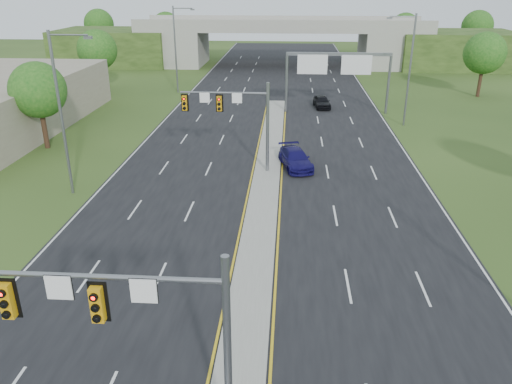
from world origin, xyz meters
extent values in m
cube|color=black|center=(0.00, 35.00, 0.01)|extent=(24.00, 160.00, 0.02)
cube|color=gray|center=(0.00, 23.00, 0.10)|extent=(2.00, 54.00, 0.16)
cube|color=gold|center=(-1.15, 23.00, 0.03)|extent=(0.12, 54.00, 0.01)
cube|color=gold|center=(1.15, 23.00, 0.03)|extent=(0.12, 54.00, 0.01)
cube|color=silver|center=(-11.80, 35.00, 0.03)|extent=(0.12, 160.00, 0.01)
cube|color=silver|center=(11.80, 35.00, 0.03)|extent=(0.12, 160.00, 0.01)
cylinder|color=slate|center=(0.00, 0.00, 3.50)|extent=(0.24, 0.24, 7.00)
cylinder|color=slate|center=(-3.25, 0.00, 6.20)|extent=(6.50, 0.16, 0.16)
cube|color=orange|center=(-3.58, -0.25, 5.45)|extent=(0.35, 0.25, 1.10)
cube|color=orange|center=(-6.17, -0.25, 5.45)|extent=(0.35, 0.25, 1.10)
cube|color=black|center=(-3.58, -0.11, 5.45)|extent=(0.55, 0.04, 1.30)
cube|color=black|center=(-6.17, -0.11, 5.45)|extent=(0.55, 0.04, 1.30)
sphere|color=#FF0C05|center=(-3.58, -0.38, 5.80)|extent=(0.20, 0.20, 0.20)
sphere|color=#FF0C05|center=(-6.17, -0.38, 5.80)|extent=(0.20, 0.20, 0.20)
cube|color=white|center=(-4.68, -0.10, 5.85)|extent=(0.75, 0.04, 0.75)
cube|color=white|center=(-2.27, -0.10, 5.85)|extent=(0.75, 0.04, 0.75)
cylinder|color=slate|center=(0.00, 25.00, 3.50)|extent=(0.24, 0.24, 7.00)
cylinder|color=slate|center=(-3.25, 25.00, 6.20)|extent=(6.50, 0.16, 0.16)
cube|color=orange|center=(-3.58, 24.75, 5.45)|extent=(0.35, 0.25, 1.10)
cube|color=orange|center=(-6.17, 24.75, 5.45)|extent=(0.35, 0.25, 1.10)
cube|color=black|center=(-3.58, 24.89, 5.45)|extent=(0.55, 0.04, 1.30)
cube|color=black|center=(-6.17, 24.89, 5.45)|extent=(0.55, 0.04, 1.30)
sphere|color=#FF0C05|center=(-3.58, 24.62, 5.80)|extent=(0.20, 0.20, 0.20)
sphere|color=#FF0C05|center=(-6.17, 24.62, 5.80)|extent=(0.20, 0.20, 0.20)
cube|color=white|center=(-4.68, 24.90, 5.85)|extent=(0.75, 0.04, 0.75)
cube|color=white|center=(-2.27, 24.90, 5.85)|extent=(0.75, 0.04, 0.75)
cylinder|color=slate|center=(1.20, 45.00, 3.30)|extent=(0.28, 0.28, 6.60)
cylinder|color=slate|center=(12.50, 45.00, 3.30)|extent=(0.28, 0.28, 6.60)
cube|color=slate|center=(6.85, 45.00, 6.50)|extent=(11.50, 0.35, 0.35)
cube|color=#0C581F|center=(4.00, 44.80, 5.40)|extent=(3.20, 0.08, 2.00)
cube|color=#0C581F|center=(8.80, 44.80, 5.40)|extent=(3.20, 0.08, 2.00)
cube|color=silver|center=(4.00, 44.75, 5.40)|extent=(3.30, 0.03, 2.10)
cube|color=silver|center=(8.80, 44.75, 5.40)|extent=(3.30, 0.03, 2.10)
cube|color=gray|center=(-17.00, 80.00, 3.00)|extent=(6.00, 12.00, 6.00)
cube|color=gray|center=(17.00, 80.00, 3.00)|extent=(6.00, 12.00, 6.00)
cube|color=#273F16|center=(-30.00, 80.00, 3.00)|extent=(20.00, 14.00, 6.00)
cube|color=#273F16|center=(30.00, 80.00, 3.00)|extent=(20.00, 14.00, 6.00)
cube|color=gray|center=(0.00, 80.00, 6.60)|extent=(50.00, 12.00, 1.20)
cube|color=gray|center=(0.00, 74.20, 7.65)|extent=(50.00, 0.40, 0.90)
cube|color=gray|center=(0.00, 85.80, 7.65)|extent=(50.00, 0.40, 0.90)
cylinder|color=slate|center=(-13.50, 20.00, 5.50)|extent=(0.20, 0.20, 11.00)
cylinder|color=slate|center=(-12.25, 20.00, 10.70)|extent=(2.50, 0.12, 0.12)
cube|color=slate|center=(-11.00, 20.00, 10.55)|extent=(0.50, 0.25, 0.18)
cylinder|color=slate|center=(-13.50, 55.00, 5.50)|extent=(0.20, 0.20, 11.00)
cylinder|color=slate|center=(-12.25, 55.00, 10.70)|extent=(2.50, 0.12, 0.12)
cube|color=slate|center=(-11.00, 55.00, 10.55)|extent=(0.50, 0.25, 0.18)
cylinder|color=slate|center=(13.50, 40.00, 5.50)|extent=(0.20, 0.20, 11.00)
cylinder|color=slate|center=(12.25, 40.00, 10.70)|extent=(2.50, 0.12, 0.12)
cube|color=slate|center=(11.00, 40.00, 10.55)|extent=(0.50, 0.25, 0.18)
cylinder|color=#382316|center=(-20.00, 30.00, 2.00)|extent=(0.44, 0.44, 4.00)
sphere|color=#154E14|center=(-20.00, 30.00, 5.20)|extent=(4.80, 4.80, 4.80)
cylinder|color=#382316|center=(-24.00, 55.00, 2.12)|extent=(0.44, 0.44, 4.25)
sphere|color=#154E14|center=(-24.00, 55.00, 5.53)|extent=(5.20, 5.20, 5.20)
cylinder|color=#382316|center=(26.00, 55.00, 2.12)|extent=(0.44, 0.44, 4.25)
sphere|color=#154E14|center=(26.00, 55.00, 5.53)|extent=(5.20, 5.20, 5.20)
cylinder|color=#382316|center=(-38.00, 94.00, 2.25)|extent=(0.44, 0.44, 4.50)
sphere|color=#154E14|center=(-38.00, 94.00, 5.85)|extent=(6.00, 6.00, 6.00)
cylinder|color=#382316|center=(-24.00, 94.00, 2.12)|extent=(0.44, 0.44, 4.25)
sphere|color=#154E14|center=(-24.00, 94.00, 5.53)|extent=(5.60, 5.60, 5.60)
cylinder|color=#382316|center=(24.00, 94.00, 2.12)|extent=(0.44, 0.44, 4.25)
sphere|color=#154E14|center=(24.00, 94.00, 5.53)|extent=(5.60, 5.60, 5.60)
cylinder|color=#382316|center=(38.00, 94.00, 2.25)|extent=(0.44, 0.44, 4.50)
sphere|color=#154E14|center=(38.00, 94.00, 5.85)|extent=(6.00, 6.00, 6.00)
imported|color=#110D4F|center=(2.20, 26.34, 0.74)|extent=(3.19, 5.30, 1.44)
imported|color=black|center=(5.40, 47.32, 0.73)|extent=(2.17, 4.35, 1.42)
camera|label=1|loc=(1.61, -11.46, 13.70)|focal=35.00mm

